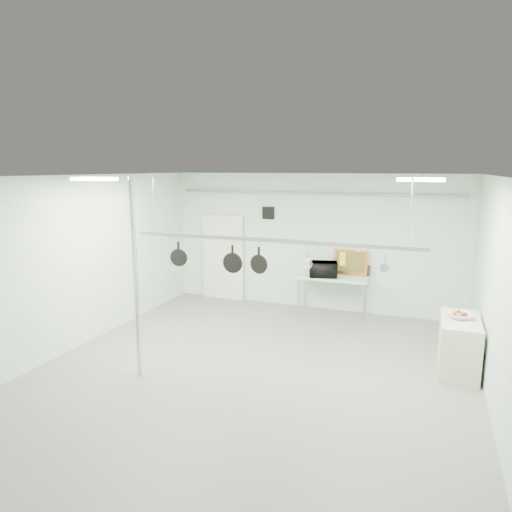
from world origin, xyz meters
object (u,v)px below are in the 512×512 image
at_px(skillet_left, 179,253).
at_px(skillet_mid, 232,259).
at_px(coffee_canister, 329,272).
at_px(fruit_bowl, 460,315).
at_px(microwave, 323,269).
at_px(pot_rack, 269,238).
at_px(side_cabinet, 459,345).
at_px(skillet_right, 259,260).
at_px(chrome_pole, 136,280).
at_px(prep_table, 333,279).

bearing_deg(skillet_left, skillet_mid, -10.34).
distance_m(coffee_canister, fruit_bowl, 3.38).
bearing_deg(coffee_canister, microwave, -139.73).
height_order(pot_rack, fruit_bowl, pot_rack).
relative_size(side_cabinet, coffee_canister, 5.67).
height_order(side_cabinet, fruit_bowl, fruit_bowl).
bearing_deg(skillet_left, fruit_bowl, 3.73).
bearing_deg(skillet_mid, pot_rack, -1.37).
height_order(pot_rack, skillet_mid, pot_rack).
bearing_deg(side_cabinet, skillet_right, -160.56).
bearing_deg(skillet_mid, chrome_pole, -146.04).
distance_m(chrome_pole, skillet_left, 0.98).
xyz_separation_m(microwave, skillet_right, (-0.36, -3.19, 0.80)).
bearing_deg(skillet_right, side_cabinet, 29.97).
bearing_deg(microwave, chrome_pole, 48.28).
relative_size(prep_table, skillet_mid, 3.49).
height_order(pot_rack, skillet_left, pot_rack).
bearing_deg(pot_rack, skillet_right, 180.00).
relative_size(pot_rack, fruit_bowl, 12.68).
xyz_separation_m(side_cabinet, skillet_left, (-4.59, -1.10, 1.43)).
bearing_deg(chrome_pole, prep_table, 61.29).
bearing_deg(chrome_pole, coffee_canister, 62.17).
xyz_separation_m(prep_table, coffee_canister, (-0.09, -0.02, 0.18)).
bearing_deg(skillet_mid, skillet_right, -1.37).
height_order(skillet_left, skillet_right, same).
bearing_deg(prep_table, fruit_bowl, -40.47).
bearing_deg(fruit_bowl, skillet_mid, -162.14).
bearing_deg(side_cabinet, chrome_pole, -157.59).
bearing_deg(fruit_bowl, skillet_left, -165.92).
bearing_deg(chrome_pole, side_cabinet, 22.41).
distance_m(pot_rack, skillet_mid, 0.73).
bearing_deg(skillet_right, fruit_bowl, 30.86).
distance_m(chrome_pole, fruit_bowl, 5.28).
xyz_separation_m(prep_table, skillet_mid, (-1.03, -3.30, 1.02)).
distance_m(side_cabinet, skillet_left, 4.93).
xyz_separation_m(fruit_bowl, skillet_left, (-4.57, -1.15, 0.93)).
relative_size(prep_table, fruit_bowl, 4.23).
distance_m(fruit_bowl, skillet_right, 3.42).
bearing_deg(coffee_canister, chrome_pole, -117.83).
xyz_separation_m(side_cabinet, coffee_canister, (-2.64, 2.18, 0.56)).
bearing_deg(side_cabinet, skillet_mid, -162.92).
distance_m(prep_table, skillet_mid, 3.61).
relative_size(chrome_pole, microwave, 5.20).
bearing_deg(skillet_left, microwave, 49.67).
bearing_deg(skillet_right, pot_rack, 10.53).
height_order(microwave, skillet_left, skillet_left).
bearing_deg(side_cabinet, fruit_bowl, 118.70).
distance_m(pot_rack, microwave, 3.39).
distance_m(coffee_canister, skillet_left, 3.92).
xyz_separation_m(chrome_pole, skillet_left, (0.26, 0.90, 0.28)).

